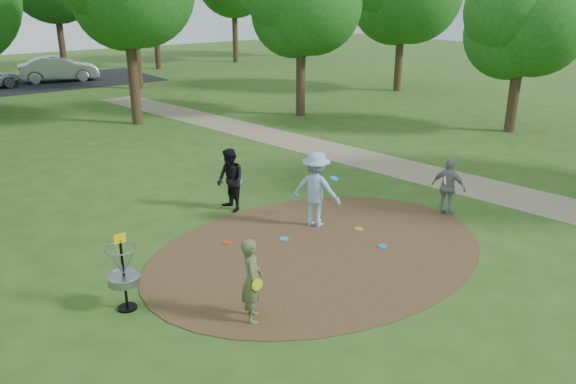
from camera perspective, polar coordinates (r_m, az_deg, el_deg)
ground at (r=13.02m, az=3.22°, el=-5.99°), size 100.00×100.00×0.00m
dirt_clearing at (r=13.01m, az=3.22°, el=-5.95°), size 8.40×8.40×0.02m
footpath at (r=18.73m, az=14.48°, el=1.59°), size 7.55×39.89×0.01m
parking_lot at (r=40.45m, az=-23.52°, el=10.15°), size 14.00×8.00×0.01m
player_observer_with_disc at (r=10.11m, az=-3.69°, el=-8.92°), size 0.64×0.70×1.60m
player_throwing_with_disc at (r=14.04m, az=2.85°, el=0.27°), size 1.38×1.44×1.93m
player_walking_with_disc at (r=15.13m, az=-5.88°, el=1.19°), size 0.75×0.86×1.72m
player_waiting_with_disc at (r=15.33m, az=15.98°, el=0.48°), size 0.61×0.99×1.57m
disc_ground_cyan at (r=13.54m, az=-0.41°, el=-4.76°), size 0.22×0.22×0.02m
disc_ground_blue at (r=13.33m, az=9.58°, el=-5.46°), size 0.22×0.22×0.02m
disc_ground_red at (r=13.40m, az=-6.16°, el=-5.15°), size 0.22×0.22×0.02m
car_right at (r=40.57m, az=-22.27°, el=11.49°), size 5.18×2.86×1.62m
disc_ground_orange at (r=14.19m, az=7.20°, el=-3.73°), size 0.22×0.22×0.02m
disc_golf_basket at (r=10.81m, az=-16.42°, el=-7.32°), size 0.63×0.63×1.54m
tree_ring at (r=19.13m, az=-8.62°, el=18.11°), size 36.98×45.32×8.92m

